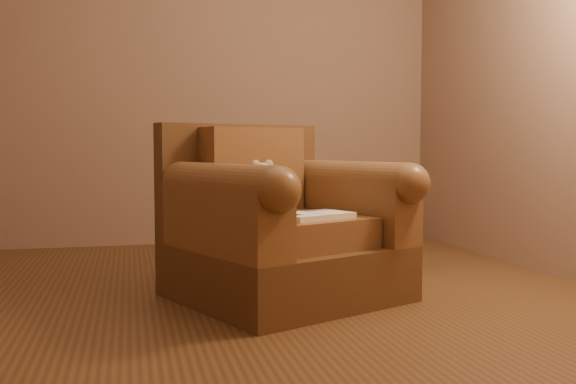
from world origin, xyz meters
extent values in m
plane|color=brown|center=(0.00, 0.00, 0.00)|extent=(4.00, 4.00, 0.00)
cube|color=#8A6A55|center=(0.00, 2.00, 1.35)|extent=(4.00, 0.02, 2.70)
cube|color=#8A6A55|center=(2.00, 0.00, 1.35)|extent=(0.02, 4.00, 2.70)
cube|color=#54351C|center=(0.28, -0.03, 0.14)|extent=(1.30, 1.28, 0.28)
cube|color=#54351C|center=(0.11, 0.36, 0.59)|extent=(0.96, 0.49, 0.62)
cube|color=brown|center=(0.30, -0.08, 0.36)|extent=(0.82, 0.88, 0.15)
cube|color=brown|center=(0.16, 0.24, 0.66)|extent=(0.60, 0.38, 0.45)
cube|color=brown|center=(-0.07, -0.24, 0.44)|extent=(0.52, 0.87, 0.32)
cube|color=brown|center=(0.67, 0.08, 0.44)|extent=(0.52, 0.87, 0.32)
cylinder|color=brown|center=(-0.07, -0.24, 0.60)|extent=(0.52, 0.87, 0.20)
cylinder|color=brown|center=(0.67, 0.08, 0.60)|extent=(0.52, 0.87, 0.20)
ellipsoid|color=tan|center=(0.19, 0.08, 0.51)|extent=(0.17, 0.15, 0.18)
sphere|color=tan|center=(0.19, 0.09, 0.64)|extent=(0.12, 0.12, 0.12)
ellipsoid|color=tan|center=(0.15, 0.08, 0.69)|extent=(0.05, 0.03, 0.05)
ellipsoid|color=tan|center=(0.22, 0.11, 0.69)|extent=(0.05, 0.03, 0.05)
ellipsoid|color=beige|center=(0.21, 0.04, 0.63)|extent=(0.06, 0.04, 0.05)
sphere|color=black|center=(0.22, 0.02, 0.63)|extent=(0.02, 0.02, 0.02)
ellipsoid|color=tan|center=(0.15, -0.02, 0.51)|extent=(0.06, 0.11, 0.06)
ellipsoid|color=tan|center=(0.29, 0.05, 0.51)|extent=(0.06, 0.11, 0.06)
ellipsoid|color=tan|center=(0.20, -0.03, 0.46)|extent=(0.07, 0.11, 0.06)
ellipsoid|color=tan|center=(0.28, 0.01, 0.46)|extent=(0.07, 0.11, 0.06)
cube|color=beige|center=(0.37, -0.24, 0.45)|extent=(0.43, 0.36, 0.03)
cube|color=white|center=(0.29, -0.28, 0.46)|extent=(0.26, 0.28, 0.00)
cube|color=white|center=(0.45, -0.20, 0.46)|extent=(0.26, 0.28, 0.00)
cube|color=beige|center=(0.37, -0.24, 0.46)|extent=(0.10, 0.20, 0.00)
cube|color=#0F1638|center=(0.25, -0.30, 0.46)|extent=(0.09, 0.10, 0.00)
cube|color=slate|center=(0.42, -0.13, 0.46)|extent=(0.17, 0.11, 0.00)
cylinder|color=gold|center=(1.12, 0.54, 0.01)|extent=(0.28, 0.28, 0.02)
cylinder|color=gold|center=(1.12, 0.54, 0.25)|extent=(0.03, 0.03, 0.46)
cylinder|color=gold|center=(1.12, 0.54, 0.49)|extent=(0.35, 0.35, 0.02)
cylinder|color=gold|center=(1.12, 0.54, 0.47)|extent=(0.03, 0.03, 0.02)
camera|label=1|loc=(-0.50, -3.21, 0.78)|focal=40.00mm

